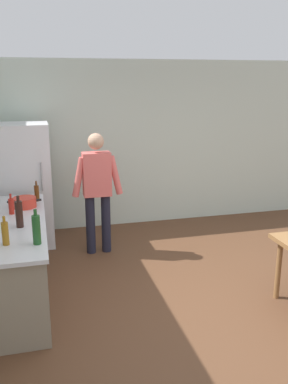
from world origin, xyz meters
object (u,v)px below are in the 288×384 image
bottle_wine_green (36,229)px  bottle_oil_amber (5,233)px  refrigerator (27,186)px  bottle_wine_dark (19,214)px  person (97,186)px  cooking_pot (24,202)px  bottle_sauce_red (11,206)px  bottle_beer_brown (37,193)px

bottle_wine_green → bottle_oil_amber: (-0.28, 0.05, -0.03)m
refrigerator → bottle_wine_dark: size_ratio=5.29×
person → bottle_wine_dark: bearing=-128.7°
bottle_wine_green → cooking_pot: bearing=96.3°
bottle_oil_amber → bottle_wine_dark: (0.11, 0.47, 0.03)m
bottle_oil_amber → cooking_pot: bearing=82.9°
cooking_pot → bottle_oil_amber: size_ratio=1.43×
person → bottle_sauce_red: bearing=-145.4°
bottle_sauce_red → bottle_oil_amber: bottle_oil_amber is taller
cooking_pot → bottle_wine_green: bearing=-83.7°
bottle_beer_brown → cooking_pot: bearing=-122.0°
bottle_wine_dark → person: bearing=51.3°
refrigerator → cooking_pot: refrigerator is taller
cooking_pot → person: bearing=28.6°
cooking_pot → bottle_sauce_red: size_ratio=1.67×
bottle_sauce_red → bottle_wine_green: size_ratio=0.71×
bottle_oil_amber → bottle_sauce_red: bearing=89.5°
refrigerator → bottle_wine_dark: 1.80m
person → cooking_pot: 1.09m
person → bottle_oil_amber: person is taller
bottle_wine_green → person: bearing=64.9°
bottle_oil_amber → bottle_wine_green: bearing=-10.5°
refrigerator → cooking_pot: 1.08m
person → bottle_beer_brown: size_ratio=6.54×
bottle_sauce_red → bottle_wine_green: (0.27, -1.00, 0.05)m
bottle_beer_brown → bottle_sauce_red: size_ratio=1.08×
bottle_sauce_red → cooking_pot: bearing=59.4°
bottle_oil_amber → refrigerator: bearing=86.1°
bottle_wine_green → bottle_wine_dark: bearing=108.1°
bottle_sauce_red → bottle_wine_green: bottle_wine_green is taller
person → bottle_beer_brown: bearing=-160.7°
bottle_beer_brown → bottle_wine_green: (-0.01, -1.47, 0.04)m
refrigerator → bottle_oil_amber: bearing=-93.9°
refrigerator → cooking_pot: (-0.01, -1.08, 0.06)m
person → bottle_sauce_red: (-1.10, -0.76, 0.02)m
cooking_pot → bottle_oil_amber: 1.19m
bottle_beer_brown → bottle_oil_amber: size_ratio=0.93×
bottle_beer_brown → bottle_oil_amber: (-0.30, -1.42, 0.01)m
refrigerator → person: bearing=-30.2°
bottle_sauce_red → bottle_oil_amber: size_ratio=0.86×
refrigerator → bottle_sauce_red: refrigerator is taller
refrigerator → person: (0.95, -0.55, 0.08)m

